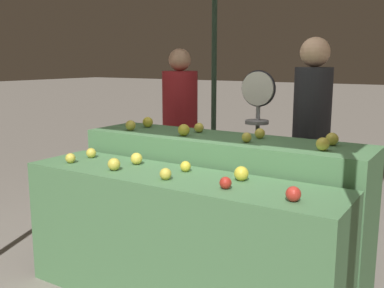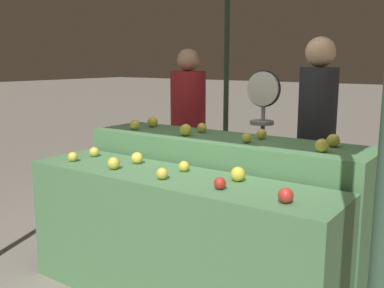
% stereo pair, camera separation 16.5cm
% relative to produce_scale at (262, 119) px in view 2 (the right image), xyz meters
% --- Properties ---
extents(display_counter_front, '(2.18, 0.55, 0.88)m').
position_rel_produce_scale_xyz_m(display_counter_front, '(-0.02, -1.20, -0.67)').
color(display_counter_front, '#4C7A4C').
rests_on(display_counter_front, ground_plane).
extents(display_counter_back, '(2.18, 0.55, 1.04)m').
position_rel_produce_scale_xyz_m(display_counter_back, '(-0.02, -0.60, -0.59)').
color(display_counter_back, '#4C7A4C').
rests_on(display_counter_back, ground_plane).
extents(apple_front_0, '(0.07, 0.07, 0.07)m').
position_rel_produce_scale_xyz_m(apple_front_0, '(-0.85, -1.31, -0.20)').
color(apple_front_0, gold).
rests_on(apple_front_0, display_counter_front).
extents(apple_front_1, '(0.08, 0.08, 0.08)m').
position_rel_produce_scale_xyz_m(apple_front_1, '(-0.44, -1.31, -0.19)').
color(apple_front_1, gold).
rests_on(apple_front_1, display_counter_front).
extents(apple_front_2, '(0.07, 0.07, 0.07)m').
position_rel_produce_scale_xyz_m(apple_front_2, '(-0.01, -1.32, -0.20)').
color(apple_front_2, gold).
rests_on(apple_front_2, display_counter_front).
extents(apple_front_3, '(0.07, 0.07, 0.07)m').
position_rel_produce_scale_xyz_m(apple_front_3, '(0.39, -1.30, -0.20)').
color(apple_front_3, '#AD281E').
rests_on(apple_front_3, display_counter_front).
extents(apple_front_4, '(0.08, 0.08, 0.08)m').
position_rel_produce_scale_xyz_m(apple_front_4, '(0.80, -1.31, -0.20)').
color(apple_front_4, '#B72D23').
rests_on(apple_front_4, display_counter_front).
extents(apple_front_5, '(0.07, 0.07, 0.07)m').
position_rel_produce_scale_xyz_m(apple_front_5, '(-0.85, -1.10, -0.20)').
color(apple_front_5, gold).
rests_on(apple_front_5, display_counter_front).
extents(apple_front_6, '(0.08, 0.08, 0.08)m').
position_rel_produce_scale_xyz_m(apple_front_6, '(-0.43, -1.09, -0.19)').
color(apple_front_6, yellow).
rests_on(apple_front_6, display_counter_front).
extents(apple_front_7, '(0.07, 0.07, 0.07)m').
position_rel_produce_scale_xyz_m(apple_front_7, '(-0.02, -1.08, -0.20)').
color(apple_front_7, gold).
rests_on(apple_front_7, display_counter_front).
extents(apple_front_8, '(0.09, 0.09, 0.09)m').
position_rel_produce_scale_xyz_m(apple_front_8, '(0.39, -1.09, -0.19)').
color(apple_front_8, gold).
rests_on(apple_front_8, display_counter_front).
extents(apple_back_0, '(0.08, 0.08, 0.08)m').
position_rel_produce_scale_xyz_m(apple_back_0, '(-0.79, -0.71, -0.03)').
color(apple_back_0, gold).
rests_on(apple_back_0, display_counter_back).
extents(apple_back_1, '(0.09, 0.09, 0.09)m').
position_rel_produce_scale_xyz_m(apple_back_1, '(-0.28, -0.70, -0.03)').
color(apple_back_1, gold).
rests_on(apple_back_1, display_counter_back).
extents(apple_back_2, '(0.07, 0.07, 0.07)m').
position_rel_produce_scale_xyz_m(apple_back_2, '(0.23, -0.70, -0.04)').
color(apple_back_2, gold).
rests_on(apple_back_2, display_counter_back).
extents(apple_back_3, '(0.08, 0.08, 0.08)m').
position_rel_produce_scale_xyz_m(apple_back_3, '(0.76, -0.71, -0.03)').
color(apple_back_3, yellow).
rests_on(apple_back_3, display_counter_back).
extents(apple_back_4, '(0.09, 0.09, 0.09)m').
position_rel_produce_scale_xyz_m(apple_back_4, '(-0.78, -0.50, -0.03)').
color(apple_back_4, gold).
rests_on(apple_back_4, display_counter_back).
extents(apple_back_5, '(0.08, 0.08, 0.08)m').
position_rel_produce_scale_xyz_m(apple_back_5, '(-0.27, -0.50, -0.04)').
color(apple_back_5, yellow).
rests_on(apple_back_5, display_counter_back).
extents(apple_back_6, '(0.07, 0.07, 0.07)m').
position_rel_produce_scale_xyz_m(apple_back_6, '(0.25, -0.50, -0.04)').
color(apple_back_6, yellow).
rests_on(apple_back_6, display_counter_back).
extents(apple_back_7, '(0.09, 0.09, 0.09)m').
position_rel_produce_scale_xyz_m(apple_back_7, '(0.76, -0.50, -0.03)').
color(apple_back_7, gold).
rests_on(apple_back_7, display_counter_back).
extents(produce_scale, '(0.31, 0.20, 1.52)m').
position_rel_produce_scale_xyz_m(produce_scale, '(0.00, 0.00, 0.00)').
color(produce_scale, '#99999E').
rests_on(produce_scale, ground_plane).
extents(person_vendor_at_scale, '(0.36, 0.36, 1.78)m').
position_rel_produce_scale_xyz_m(person_vendor_at_scale, '(0.45, 0.07, -0.06)').
color(person_vendor_at_scale, '#2D2D38').
rests_on(person_vendor_at_scale, ground_plane).
extents(person_customer_right, '(0.40, 0.40, 1.72)m').
position_rel_produce_scale_xyz_m(person_customer_right, '(-1.02, 0.34, -0.12)').
color(person_customer_right, '#2D2D38').
rests_on(person_customer_right, ground_plane).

